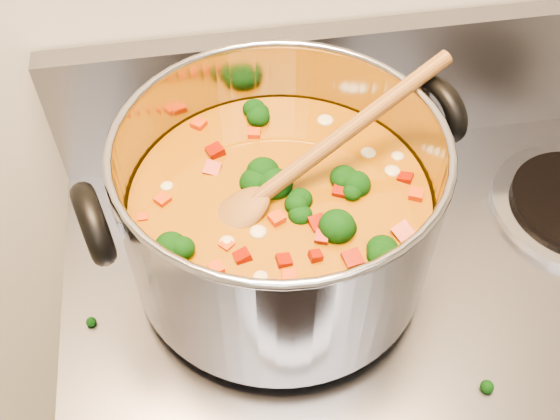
# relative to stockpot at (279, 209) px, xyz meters

# --- Properties ---
(stockpot) EXTENTS (0.36, 0.30, 0.18)m
(stockpot) POSITION_rel_stockpot_xyz_m (0.00, 0.00, 0.00)
(stockpot) COLOR #9D9CA4
(stockpot) RESTS_ON electric_range
(wooden_spoon) EXTENTS (0.26, 0.12, 0.11)m
(wooden_spoon) POSITION_rel_stockpot_xyz_m (0.01, 0.00, 0.04)
(wooden_spoon) COLOR brown
(wooden_spoon) RESTS_ON stockpot
(cooktop_crumbs) EXTENTS (0.43, 0.22, 0.01)m
(cooktop_crumbs) POSITION_rel_stockpot_xyz_m (-0.01, 0.13, -0.09)
(cooktop_crumbs) COLOR black
(cooktop_crumbs) RESTS_ON electric_range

